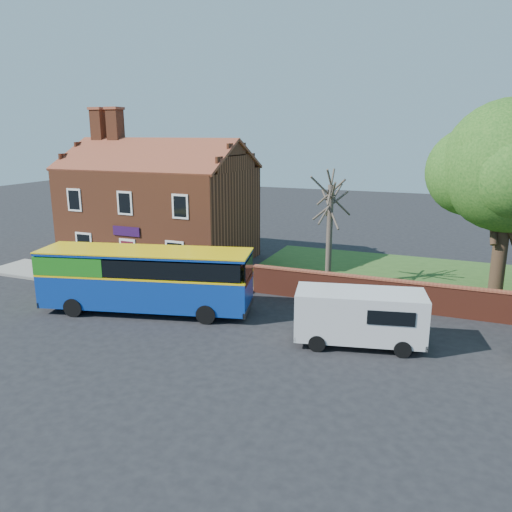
% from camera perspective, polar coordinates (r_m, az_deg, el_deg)
% --- Properties ---
extents(ground, '(120.00, 120.00, 0.00)m').
position_cam_1_polar(ground, '(23.88, -11.16, -8.29)').
color(ground, black).
rests_on(ground, ground).
extents(pavement, '(18.00, 3.50, 0.12)m').
position_cam_1_polar(pavement, '(32.18, -16.09, -2.60)').
color(pavement, gray).
rests_on(pavement, ground).
extents(kerb, '(18.00, 0.15, 0.14)m').
position_cam_1_polar(kerb, '(30.88, -18.07, -3.42)').
color(kerb, slate).
rests_on(kerb, ground).
extents(grass_strip, '(26.00, 12.00, 0.04)m').
position_cam_1_polar(grass_strip, '(32.62, 22.28, -2.96)').
color(grass_strip, '#426B28').
rests_on(grass_strip, ground).
extents(shop_building, '(12.30, 8.13, 10.50)m').
position_cam_1_polar(shop_building, '(36.03, -10.88, 4.91)').
color(shop_building, brown).
rests_on(shop_building, ground).
extents(boundary_wall, '(22.00, 0.38, 1.60)m').
position_cam_1_polar(boundary_wall, '(26.65, 22.37, -4.87)').
color(boundary_wall, maroon).
rests_on(boundary_wall, ground).
extents(bus, '(10.94, 5.13, 3.23)m').
position_cam_1_polar(bus, '(25.92, -13.18, -2.32)').
color(bus, '#0D3597').
rests_on(bus, ground).
extents(van_near, '(5.77, 3.28, 2.38)m').
position_cam_1_polar(van_near, '(21.92, 11.80, -6.64)').
color(van_near, silver).
rests_on(van_near, ground).
extents(large_tree, '(8.78, 6.95, 10.71)m').
position_cam_1_polar(large_tree, '(29.64, 27.14, 8.74)').
color(large_tree, black).
rests_on(large_tree, ground).
extents(bare_tree, '(2.47, 2.94, 6.58)m').
position_cam_1_polar(bare_tree, '(29.32, 8.39, 2.89)').
color(bare_tree, '#4C4238').
rests_on(bare_tree, ground).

